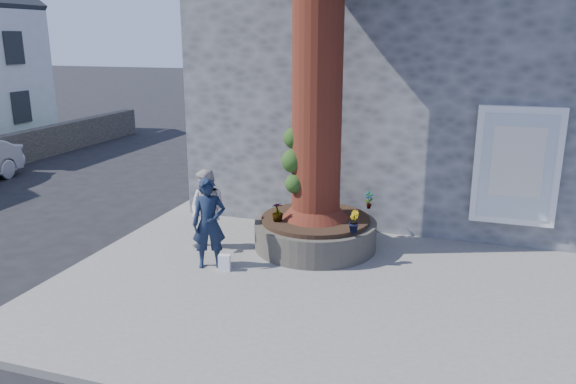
% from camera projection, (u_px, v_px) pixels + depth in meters
% --- Properties ---
extents(ground, '(120.00, 120.00, 0.00)m').
position_uv_depth(ground, '(235.00, 290.00, 9.17)').
color(ground, black).
rests_on(ground, ground).
extents(pavement, '(9.00, 8.00, 0.12)m').
position_uv_depth(pavement, '(339.00, 275.00, 9.62)').
color(pavement, slate).
rests_on(pavement, ground).
extents(yellow_line, '(0.10, 30.00, 0.01)m').
position_uv_depth(yellow_line, '(112.00, 248.00, 11.00)').
color(yellow_line, yellow).
rests_on(yellow_line, ground).
extents(stone_shop, '(10.30, 8.30, 6.30)m').
position_uv_depth(stone_shop, '(437.00, 71.00, 14.16)').
color(stone_shop, '#4E5053').
rests_on(stone_shop, ground).
extents(planter, '(2.30, 2.30, 0.60)m').
position_uv_depth(planter, '(315.00, 232.00, 10.65)').
color(planter, black).
rests_on(planter, pavement).
extents(man, '(0.68, 0.59, 1.58)m').
position_uv_depth(man, '(209.00, 223.00, 9.62)').
color(man, '#121C32').
rests_on(man, pavement).
extents(woman, '(0.83, 0.69, 1.54)m').
position_uv_depth(woman, '(208.00, 211.00, 10.39)').
color(woman, '#B5B1AD').
rests_on(woman, pavement).
extents(shopping_bag, '(0.22, 0.15, 0.28)m').
position_uv_depth(shopping_bag, '(225.00, 263.00, 9.62)').
color(shopping_bag, white).
rests_on(shopping_bag, pavement).
extents(plant_a, '(0.22, 0.20, 0.35)m').
position_uv_depth(plant_a, '(369.00, 200.00, 11.04)').
color(plant_a, gray).
rests_on(plant_a, planter).
extents(plant_b, '(0.28, 0.28, 0.39)m').
position_uv_depth(plant_b, '(353.00, 222.00, 9.69)').
color(plant_b, gray).
rests_on(plant_b, planter).
extents(plant_c, '(0.28, 0.28, 0.36)m').
position_uv_depth(plant_c, '(278.00, 212.00, 10.28)').
color(plant_c, gray).
rests_on(plant_c, planter).
extents(plant_d, '(0.38, 0.38, 0.32)m').
position_uv_depth(plant_d, '(328.00, 208.00, 10.62)').
color(plant_d, gray).
rests_on(plant_d, planter).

